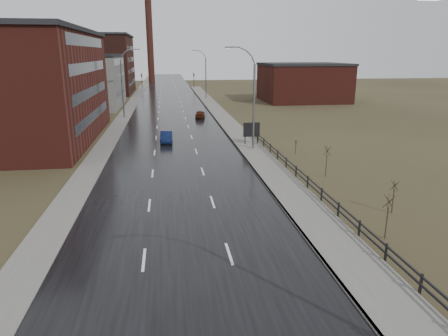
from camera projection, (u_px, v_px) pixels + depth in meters
name	position (u px, v px, depth m)	size (l,w,h in m)	color
road	(172.00, 119.00, 67.19)	(14.00, 300.00, 0.06)	black
sidewalk_right	(253.00, 151.00, 44.57)	(3.20, 180.00, 0.18)	#595651
curb_right	(240.00, 152.00, 44.36)	(0.16, 180.00, 0.18)	slate
sidewalk_left	(122.00, 119.00, 66.07)	(2.40, 260.00, 0.12)	#595651
warehouse_mid	(80.00, 81.00, 80.41)	(16.32, 20.40, 10.50)	slate
warehouse_far	(82.00, 64.00, 107.57)	(26.52, 24.48, 15.50)	#331611
building_right	(303.00, 82.00, 91.08)	(18.36, 16.32, 8.50)	#471914
smokestack	(150.00, 40.00, 147.69)	(2.70, 2.70, 30.70)	#331611
streetlight_right_mid	(251.00, 98.00, 43.92)	(3.36, 0.28, 11.35)	slate
streetlight_left	(124.00, 83.00, 66.44)	(3.36, 0.28, 11.35)	slate
streetlight_right_far	(205.00, 74.00, 95.28)	(3.36, 0.28, 11.35)	slate
guardrail	(325.00, 196.00, 28.76)	(0.10, 53.05, 1.10)	black
shrub_c	(387.00, 216.00, 23.40)	(0.64, 0.68, 2.72)	#382D23
shrub_d	(394.00, 196.00, 27.22)	(0.56, 0.59, 2.35)	#382D23
shrub_e	(327.00, 160.00, 35.35)	(0.66, 0.69, 2.79)	#382D23
shrub_f	(296.00, 147.00, 43.38)	(0.38, 0.40, 1.58)	#382D23
billboard	(251.00, 130.00, 47.39)	(1.99, 0.17, 2.75)	black
traffic_light_left	(142.00, 74.00, 121.91)	(0.58, 2.73, 5.30)	black
traffic_light_right	(194.00, 73.00, 124.09)	(0.58, 2.73, 5.30)	black
car_near	(166.00, 137.00, 49.00)	(1.43, 4.10, 1.35)	#0B1437
car_far	(200.00, 114.00, 67.59)	(1.55, 3.85, 1.31)	#451A0B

